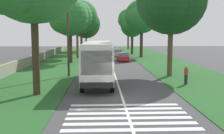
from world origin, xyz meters
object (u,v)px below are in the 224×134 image
Objects in this scene: roadside_tree_left_0 at (76,17)px; roadside_tree_right_3 at (132,26)px; trailing_car_1 at (117,53)px; roadside_tree_left_4 at (81,18)px; roadside_tree_left_1 at (85,25)px; trailing_minibus_0 at (100,46)px; trailing_car_2 at (99,51)px; pedestrian at (186,75)px; trailing_car_0 at (123,57)px; coach_bus at (98,60)px; utility_pole at (68,34)px; roadside_tree_left_3 at (68,18)px; roadside_tree_right_1 at (169,2)px; roadside_tree_right_0 at (128,20)px; roadside_tree_right_4 at (141,17)px.

roadside_tree_right_3 is (9.76, -11.21, -1.28)m from roadside_tree_left_0.
trailing_car_1 is 0.37× the size of roadside_tree_left_4.
trailing_minibus_0 is at bearing -123.66° from roadside_tree_left_1.
roadside_tree_left_4 is at bearing 77.99° from trailing_car_2.
trailing_car_0 is at bearing 10.46° from pedestrian.
utility_pole reaches higher than coach_bus.
trailing_car_2 is at bearing -23.62° from roadside_tree_left_0.
roadside_tree_left_1 is 1.21× the size of utility_pole.
roadside_tree_left_3 is 0.84× the size of roadside_tree_right_1.
roadside_tree_left_3 is at bearing 178.51° from roadside_tree_left_4.
trailing_car_0 is 1.00× the size of trailing_car_1.
trailing_car_0 is 2.54× the size of pedestrian.
roadside_tree_right_0 is at bearing -12.36° from utility_pole.
roadside_tree_right_1 is at bearing -62.96° from coach_bus.
roadside_tree_right_1 is at bearing -167.95° from trailing_car_0.
roadside_tree_right_1 reaches higher than trailing_car_2.
coach_bus is at bearing -173.30° from roadside_tree_left_4.
utility_pole reaches higher than trailing_car_1.
utility_pole is (-49.93, 10.94, -3.91)m from roadside_tree_right_0.
roadside_tree_left_1 is at bearing 4.67° from coach_bus.
roadside_tree_left_1 is 21.94m from roadside_tree_right_4.
trailing_car_0 is 0.50× the size of utility_pole.
roadside_tree_left_1 is 28.13m from roadside_tree_left_3.
roadside_tree_left_4 is (0.82, 3.85, 7.29)m from trailing_car_2.
trailing_car_2 is 9.14m from roadside_tree_right_3.
roadside_tree_left_3 is at bearing 147.15° from roadside_tree_right_3.
utility_pole is at bearing 162.10° from roadside_tree_right_3.
trailing_car_1 is (29.12, -3.48, -1.48)m from coach_bus.
roadside_tree_right_3 is (6.17, -3.50, 5.47)m from trailing_car_1.
coach_bus reaches higher than trailing_minibus_0.
roadside_tree_right_0 is at bearing -0.56° from roadside_tree_right_1.
coach_bus is at bearing -179.82° from trailing_minibus_0.
roadside_tree_right_0 is (34.01, -3.95, 7.75)m from trailing_car_0.
roadside_tree_left_0 is at bearing 55.40° from trailing_car_0.
roadside_tree_right_4 is (22.97, -0.37, -0.25)m from roadside_tree_right_1.
roadside_tree_right_1 is at bearing -160.02° from roadside_tree_left_4.
trailing_car_1 is at bearing -165.47° from trailing_minibus_0.
trailing_minibus_0 is 26.64m from roadside_tree_left_3.
utility_pole is at bearing 174.72° from trailing_car_2.
roadside_tree_right_1 is (-13.58, -11.95, 1.00)m from roadside_tree_left_3.
roadside_tree_right_0 is at bearing -22.68° from trailing_car_2.
roadside_tree_left_1 is (10.94, 3.41, 6.09)m from trailing_car_2.
roadside_tree_right_0 is 50.21m from roadside_tree_right_1.
roadside_tree_right_0 is (36.63, -12.44, 1.65)m from roadside_tree_left_3.
trailing_car_1 is 26.63m from roadside_tree_right_1.
coach_bus is 54.87m from roadside_tree_right_0.
roadside_tree_right_4 is at bearing -16.08° from coach_bus.
trailing_car_1 is 0.50× the size of utility_pole.
trailing_car_2 is at bearing -162.67° from roadside_tree_left_1.
roadside_tree_left_3 is at bearing 165.89° from trailing_car_2.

